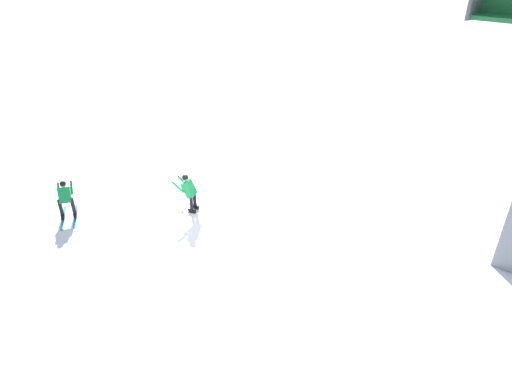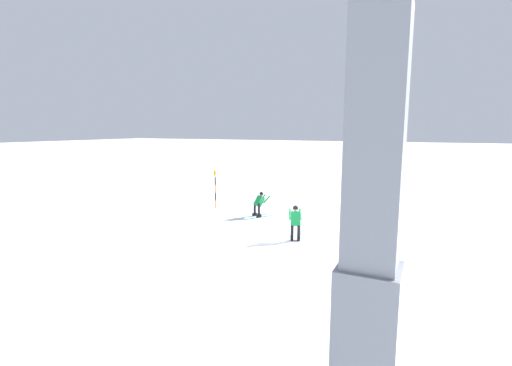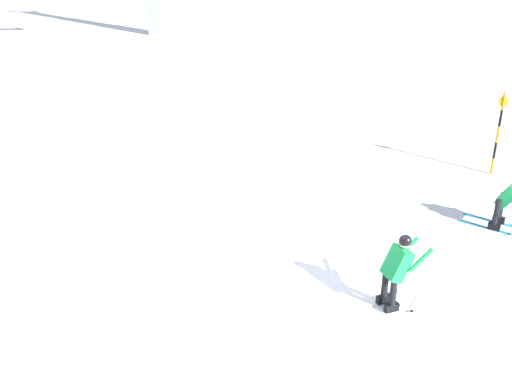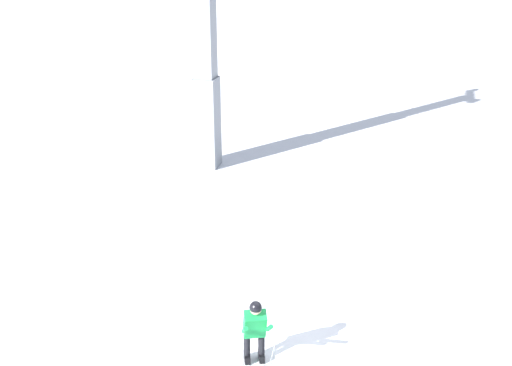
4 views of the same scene
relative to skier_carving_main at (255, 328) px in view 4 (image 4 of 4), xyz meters
The scene contains 3 objects.
ground_plane 1.69m from the skier_carving_main, 50.60° to the left, with size 260.00×260.00×0.00m, color white.
skier_carving_main is the anchor object (origin of this frame).
lift_tower_near 11.51m from the skier_carving_main, 114.02° to the left, with size 0.77×2.48×10.01m.
Camera 4 is at (1.84, -11.08, 8.21)m, focal length 45.30 mm.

